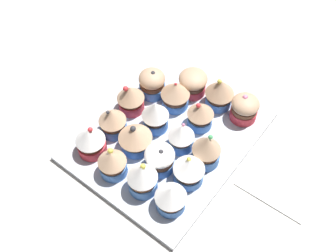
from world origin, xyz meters
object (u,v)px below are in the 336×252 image
(baking_tray, at_px, (168,136))
(cupcake_14, at_px, (171,197))
(cupcake_0, at_px, (245,108))
(cupcake_4, at_px, (175,94))
(cupcake_1, at_px, (220,92))
(cupcake_15, at_px, (142,178))
(cupcake_6, at_px, (206,150))
(cupcake_17, at_px, (90,140))
(cupcake_10, at_px, (189,170))
(napkin, at_px, (279,183))
(cupcake_2, at_px, (193,82))
(cupcake_9, at_px, (131,98))
(cupcake_5, at_px, (152,83))
(cupcake_11, at_px, (160,159))
(cupcake_8, at_px, (157,114))
(cupcake_3, at_px, (200,115))
(cupcake_16, at_px, (112,163))
(cupcake_13, at_px, (113,121))
(cupcake_7, at_px, (181,137))
(cupcake_12, at_px, (135,138))

(baking_tray, distance_m, cupcake_14, 0.17)
(cupcake_0, xyz_separation_m, cupcake_4, (0.14, 0.06, 0.00))
(cupcake_1, bearing_deg, cupcake_15, 90.06)
(cupcake_6, relative_size, cupcake_17, 1.13)
(cupcake_6, distance_m, cupcake_10, 0.05)
(cupcake_4, relative_size, napkin, 0.49)
(cupcake_2, bearing_deg, cupcake_17, 74.43)
(cupcake_2, height_order, cupcake_9, cupcake_9)
(cupcake_5, bearing_deg, napkin, 175.83)
(cupcake_5, height_order, napkin, cupcake_5)
(baking_tray, xyz_separation_m, cupcake_1, (-0.04, -0.13, 0.05))
(cupcake_11, bearing_deg, cupcake_0, -107.47)
(cupcake_1, height_order, cupcake_8, cupcake_1)
(cupcake_8, relative_size, cupcake_9, 1.05)
(cupcake_10, height_order, cupcake_15, cupcake_15)
(cupcake_9, bearing_deg, cupcake_1, -138.79)
(cupcake_3, height_order, cupcake_10, cupcake_10)
(cupcake_0, relative_size, cupcake_1, 0.81)
(cupcake_8, relative_size, cupcake_11, 1.23)
(cupcake_16, bearing_deg, cupcake_3, -109.09)
(cupcake_9, distance_m, cupcake_13, 0.07)
(cupcake_4, height_order, cupcake_16, same)
(cupcake_4, distance_m, cupcake_14, 0.24)
(cupcake_16, bearing_deg, cupcake_11, -135.73)
(cupcake_2, xyz_separation_m, cupcake_17, (0.07, 0.25, 0.00))
(cupcake_7, distance_m, cupcake_13, 0.14)
(cupcake_5, relative_size, cupcake_6, 0.82)
(cupcake_6, xyz_separation_m, cupcake_7, (0.06, 0.00, -0.01))
(cupcake_6, bearing_deg, cupcake_4, -30.23)
(cupcake_3, relative_size, cupcake_11, 1.09)
(cupcake_6, relative_size, cupcake_15, 1.04)
(cupcake_12, xyz_separation_m, cupcake_14, (-0.13, 0.06, 0.00))
(cupcake_5, relative_size, cupcake_11, 1.09)
(cupcake_5, height_order, cupcake_17, cupcake_17)
(cupcake_10, bearing_deg, cupcake_13, 0.63)
(cupcake_0, height_order, cupcake_8, cupcake_8)
(cupcake_1, distance_m, cupcake_11, 0.20)
(baking_tray, height_order, cupcake_12, cupcake_12)
(cupcake_4, relative_size, cupcake_8, 0.90)
(cupcake_6, height_order, cupcake_14, cupcake_6)
(cupcake_0, relative_size, cupcake_17, 0.88)
(cupcake_4, height_order, cupcake_12, cupcake_4)
(cupcake_1, distance_m, cupcake_15, 0.26)
(cupcake_12, distance_m, cupcake_17, 0.09)
(cupcake_9, height_order, cupcake_12, cupcake_9)
(cupcake_5, distance_m, cupcake_9, 0.06)
(baking_tray, relative_size, cupcake_0, 5.83)
(cupcake_8, bearing_deg, cupcake_2, -92.42)
(cupcake_0, bearing_deg, cupcake_8, 44.50)
(cupcake_0, height_order, cupcake_17, cupcake_17)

